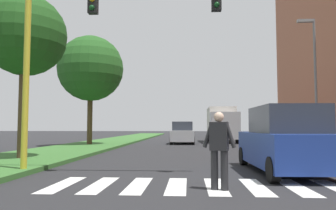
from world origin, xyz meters
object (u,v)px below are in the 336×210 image
traffic_light_gantry (88,28)px  sedan_midblock (183,133)px  pedestrian_performer (219,147)px  truck_box_delivery (222,124)px  street_lamp_right (314,71)px  tree_far (91,69)px  suv_crossing (285,141)px  tree_mid (25,36)px

traffic_light_gantry → sedan_midblock: 17.62m
sedan_midblock → pedestrian_performer: bearing=-86.5°
truck_box_delivery → street_lamp_right: bearing=-66.7°
tree_far → traffic_light_gantry: tree_far is taller
tree_far → sedan_midblock: tree_far is taller
street_lamp_right → pedestrian_performer: (-6.57, -11.87, -3.66)m
sedan_midblock → truck_box_delivery: size_ratio=0.72×
pedestrian_performer → street_lamp_right: bearing=61.0°
tree_far → sedan_midblock: (6.44, 3.99, -4.66)m
pedestrian_performer → truck_box_delivery: (2.28, 21.84, 0.70)m
tree_far → pedestrian_performer: tree_far is taller
suv_crossing → truck_box_delivery: size_ratio=0.75×
traffic_light_gantry → street_lamp_right: (10.17, 9.83, 0.33)m
pedestrian_performer → sedan_midblock: 19.18m
pedestrian_performer → sedan_midblock: size_ratio=0.38×
suv_crossing → tree_mid: bearing=165.3°
pedestrian_performer → truck_box_delivery: truck_box_delivery is taller
tree_mid → pedestrian_performer: size_ratio=3.85×
tree_mid → suv_crossing: size_ratio=1.40×
street_lamp_right → sedan_midblock: (-7.73, 7.28, -3.78)m
tree_mid → suv_crossing: (9.41, -2.46, -4.06)m
tree_far → traffic_light_gantry: bearing=-73.1°
suv_crossing → sedan_midblock: (-3.36, 16.38, -0.12)m
sedan_midblock → tree_far: bearing=-148.2°
traffic_light_gantry → sedan_midblock: traffic_light_gantry is taller
suv_crossing → sedan_midblock: bearing=101.6°
pedestrian_performer → suv_crossing: (2.21, 2.77, -0.00)m
tree_far → street_lamp_right: bearing=-13.1°
truck_box_delivery → suv_crossing: bearing=-90.2°
truck_box_delivery → pedestrian_performer: bearing=-96.0°
street_lamp_right → tree_far: bearing=166.9°
tree_mid → tree_far: bearing=92.3°
tree_mid → pedestrian_performer: 9.78m
traffic_light_gantry → street_lamp_right: street_lamp_right is taller
traffic_light_gantry → suv_crossing: traffic_light_gantry is taller
tree_mid → street_lamp_right: street_lamp_right is taller
tree_mid → truck_box_delivery: 19.42m
traffic_light_gantry → suv_crossing: bearing=7.2°
tree_far → pedestrian_performer: 17.55m
pedestrian_performer → sedan_midblock: sedan_midblock is taller
traffic_light_gantry → street_lamp_right: size_ratio=0.89×
tree_far → street_lamp_right: size_ratio=1.02×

